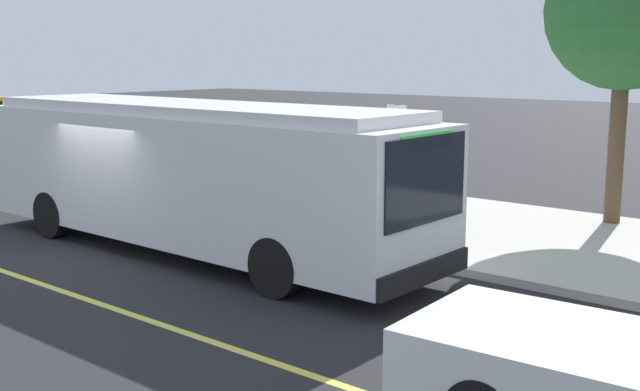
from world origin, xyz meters
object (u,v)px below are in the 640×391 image
Objects in this scene: transit_bus_main at (192,171)px; waiting_bench at (331,192)px; pedestrian_commuter at (426,196)px; route_sign_post at (396,156)px.

waiting_bench is (0.06, 4.30, -0.98)m from transit_bus_main.
transit_bus_main reaches higher than pedestrian_commuter.
transit_bus_main reaches higher than waiting_bench.
pedestrian_commuter is (3.46, -1.29, 0.48)m from waiting_bench.
route_sign_post is at bearing -110.17° from pedestrian_commuter.
pedestrian_commuter is at bearing 40.44° from transit_bus_main.
waiting_bench is 0.57× the size of route_sign_post.
transit_bus_main is 6.44× the size of pedestrian_commuter.
transit_bus_main is 4.01m from route_sign_post.
pedestrian_commuter is (3.52, 3.00, -0.50)m from transit_bus_main.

